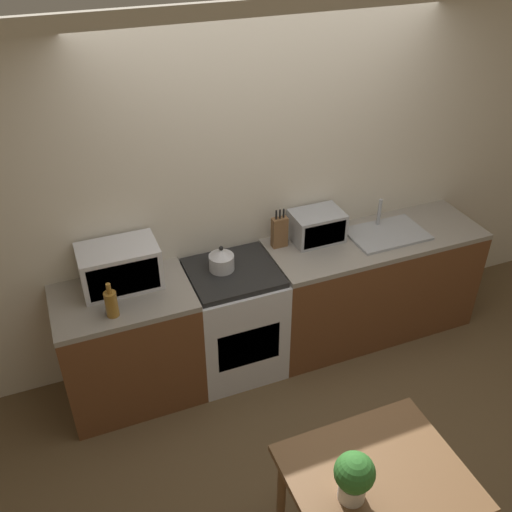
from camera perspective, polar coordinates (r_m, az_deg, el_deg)
ground_plane at (r=4.31m, az=6.12°, el=-14.85°), size 16.00×16.00×0.00m
wall_back at (r=4.20m, az=1.01°, el=6.68°), size 10.00×0.06×2.60m
counter_left_run at (r=4.17m, az=-12.51°, el=-8.80°), size 0.93×0.62×0.90m
counter_right_run at (r=4.73m, az=11.35°, el=-2.76°), size 1.71×0.62×0.90m
stove_range at (r=4.30m, az=-2.18°, el=-6.37°), size 0.65×0.62×0.90m
kettle at (r=3.99m, az=-3.47°, el=-0.35°), size 0.18×0.18×0.19m
microwave at (r=3.90m, az=-13.48°, el=-1.03°), size 0.52×0.33×0.30m
bottle at (r=3.68m, az=-14.27°, el=-4.60°), size 0.08×0.08×0.24m
knife_block at (r=4.22m, az=2.36°, el=2.43°), size 0.12×0.06×0.31m
toaster_oven at (r=4.32m, az=6.11°, el=2.98°), size 0.38×0.27×0.23m
sink_basin at (r=4.52m, az=12.95°, el=2.26°), size 0.59×0.39×0.24m
dining_table at (r=3.17m, az=11.91°, el=-21.70°), size 0.88×0.74×0.74m
potted_plant at (r=2.87m, az=9.78°, el=-20.85°), size 0.20×0.20×0.29m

